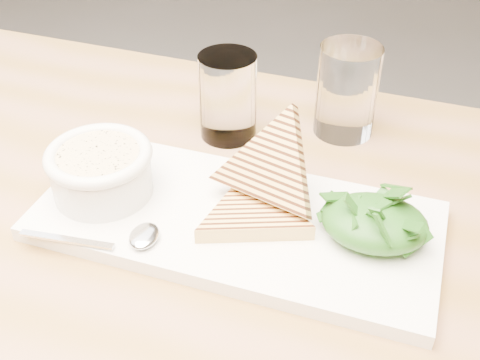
% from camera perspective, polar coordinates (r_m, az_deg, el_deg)
% --- Properties ---
extents(table_top, '(1.29, 0.94, 0.04)m').
position_cam_1_polar(table_top, '(0.64, -1.92, -8.43)').
color(table_top, '#956847').
rests_on(table_top, ground).
extents(table_leg_bl, '(0.06, 0.06, 0.72)m').
position_cam_1_polar(table_leg_bl, '(1.34, -21.09, -4.66)').
color(table_leg_bl, '#956847').
rests_on(table_leg_bl, ground).
extents(platter, '(0.45, 0.24, 0.02)m').
position_cam_1_polar(platter, '(0.66, -0.41, -3.90)').
color(platter, white).
rests_on(platter, table_top).
extents(soup_bowl, '(0.11, 0.11, 0.04)m').
position_cam_1_polar(soup_bowl, '(0.69, -12.97, 0.36)').
color(soup_bowl, white).
rests_on(soup_bowl, platter).
extents(soup, '(0.09, 0.09, 0.01)m').
position_cam_1_polar(soup, '(0.67, -13.28, 2.19)').
color(soup, '#DDC087').
rests_on(soup, soup_bowl).
extents(bowl_rim, '(0.12, 0.12, 0.01)m').
position_cam_1_polar(bowl_rim, '(0.67, -13.30, 2.33)').
color(bowl_rim, white).
rests_on(bowl_rim, soup_bowl).
extents(sandwich_flat, '(0.18, 0.18, 0.02)m').
position_cam_1_polar(sandwich_flat, '(0.64, 1.23, -3.13)').
color(sandwich_flat, '#D9AC5A').
rests_on(sandwich_flat, platter).
extents(sandwich_lean, '(0.19, 0.19, 0.16)m').
position_cam_1_polar(sandwich_lean, '(0.64, 2.93, 1.19)').
color(sandwich_lean, '#D9AC5A').
rests_on(sandwich_lean, sandwich_flat).
extents(salad_base, '(0.11, 0.09, 0.04)m').
position_cam_1_polar(salad_base, '(0.63, 12.65, -3.98)').
color(salad_base, black).
rests_on(salad_base, platter).
extents(arugula_pile, '(0.11, 0.10, 0.05)m').
position_cam_1_polar(arugula_pile, '(0.62, 12.73, -3.56)').
color(arugula_pile, '#2D721D').
rests_on(arugula_pile, platter).
extents(spoon_bowl, '(0.03, 0.04, 0.01)m').
position_cam_1_polar(spoon_bowl, '(0.63, -9.08, -5.24)').
color(spoon_bowl, silver).
rests_on(spoon_bowl, platter).
extents(spoon_handle, '(0.10, 0.01, 0.00)m').
position_cam_1_polar(spoon_handle, '(0.64, -16.12, -5.43)').
color(spoon_handle, silver).
rests_on(spoon_handle, platter).
extents(glass_near, '(0.07, 0.07, 0.11)m').
position_cam_1_polar(glass_near, '(0.78, -1.16, 7.91)').
color(glass_near, white).
rests_on(glass_near, table_top).
extents(glass_far, '(0.08, 0.08, 0.12)m').
position_cam_1_polar(glass_far, '(0.80, 10.11, 8.33)').
color(glass_far, white).
rests_on(glass_far, table_top).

